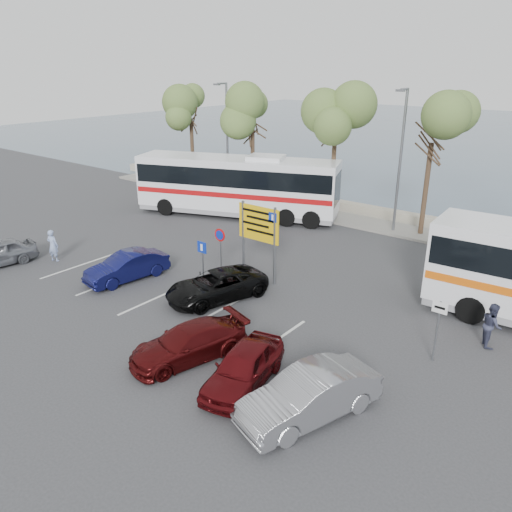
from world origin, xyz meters
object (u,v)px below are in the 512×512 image
Objects in this scene: car_blue at (127,267)px; coach_bus_left at (237,188)px; pedestrian_near at (53,246)px; direction_sign at (259,229)px; street_lamp_right at (400,155)px; car_red at (244,367)px; street_lamp_left at (226,135)px; suv_black at (216,285)px; car_silver_b at (310,395)px; car_maroon at (189,343)px; pedestrian_far at (492,325)px.

coach_bus_left is at bearing 112.32° from car_blue.
coach_bus_left reaches higher than pedestrian_near.
direction_sign is 0.27× the size of coach_bus_left.
street_lamp_right is 17.68m from car_red.
car_red is (9.41, -2.92, -0.01)m from car_blue.
street_lamp_left is at bearing 136.83° from direction_sign.
suv_black is (7.37, -10.02, -1.27)m from coach_bus_left.
car_blue is 0.91× the size of car_silver_b.
pedestrian_near is (-9.55, -4.60, -1.61)m from direction_sign.
car_blue is at bearing -141.47° from direction_sign.
pedestrian_near is at bearing -154.30° from direction_sign.
car_red is at bearing -47.37° from street_lamp_left.
suv_black is (-0.14, -2.71, -1.82)m from direction_sign.
direction_sign reaches higher than pedestrian_near.
street_lamp_left reaches higher than car_maroon.
suv_black is 8.23m from car_silver_b.
car_blue reaches higher than car_red.
suv_black is (-2.13, -13.03, -3.99)m from street_lamp_right.
pedestrian_far is at bearing 24.50° from car_blue.
direction_sign is 0.93× the size of car_blue.
coach_bus_left is 17.12m from car_maroon.
car_blue is at bearing -115.54° from street_lamp_right.
pedestrian_near is at bearing -172.88° from car_maroon.
street_lamp_right reaches higher than coach_bus_left.
car_blue is at bearing 174.57° from car_maroon.
pedestrian_near is (-11.81, 2.10, 0.23)m from car_maroon.
street_lamp_left is 2.23× the size of direction_sign.
car_red is (2.40, 0.00, 0.04)m from car_maroon.
street_lamp_left is 25.12m from car_silver_b.
pedestrian_far is (17.50, -6.80, -1.06)m from coach_bus_left.
pedestrian_near is (-11.54, -14.92, -3.78)m from street_lamp_right.
street_lamp_left is 1.00× the size of street_lamp_right.
coach_bus_left is at bearing -118.52° from pedestrian_near.
street_lamp_right is 4.86× the size of pedestrian_near.
direction_sign is at bearing -44.22° from coach_bus_left.
coach_bus_left is at bearing 155.11° from car_silver_b.
street_lamp_right reaches higher than car_maroon.
pedestrian_far reaches higher than suv_black.
street_lamp_right is at bearing 85.86° from car_red.
street_lamp_right reaches higher than direction_sign.
pedestrian_near is (-4.81, -0.82, 0.18)m from car_blue.
car_blue is at bearing -76.00° from coach_bus_left.
car_silver_b is 16.74m from pedestrian_near.
direction_sign is at bearing 111.80° from car_red.
car_maroon is at bearing -41.92° from suv_black.
car_blue reaches higher than car_maroon.
street_lamp_right is 4.93× the size of pedestrian_far.
pedestrian_near is at bearing -84.42° from street_lamp_left.
car_silver_b is (4.80, 0.00, 0.11)m from car_maroon.
street_lamp_right reaches higher than pedestrian_far.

